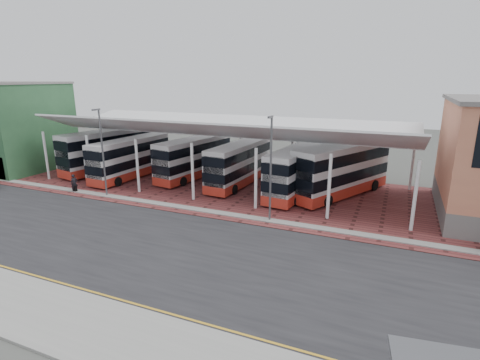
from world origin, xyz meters
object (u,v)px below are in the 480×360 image
Objects in this scene: bus_0 at (108,151)px; bus_3 at (239,164)px; bus_2 at (194,158)px; bus_4 at (298,171)px; pedestrian at (74,183)px; bus_5 at (342,170)px; bus_1 at (131,158)px.

bus_0 is 16.51m from bus_3.
bus_2 is 12.01m from bus_4.
bus_4 is 21.35m from pedestrian.
bus_4 is 0.94× the size of bus_5.
bus_3 is at bearing 2.45° from bus_2.
bus_2 is (6.36, 2.74, 0.02)m from bus_1.
bus_2 is 6.21× the size of pedestrian.
bus_0 is at bearing -151.80° from bus_5.
bus_0 is at bearing -174.36° from bus_3.
bus_1 is 0.98× the size of bus_2.
bus_3 is 16.07m from pedestrian.
bus_5 reaches higher than bus_2.
bus_1 is 0.91× the size of bus_5.
bus_5 is at bearing 12.67° from bus_0.
bus_0 reaches higher than bus_3.
bus_1 is at bearing -169.19° from bus_4.
bus_4 is at bearing 7.87° from bus_1.
bus_1 is at bearing -147.70° from bus_2.
bus_0 is 22.81m from bus_4.
bus_0 reaches higher than bus_2.
pedestrian is (3.03, -8.16, -1.50)m from bus_0.
bus_2 is at bearing -154.66° from bus_5.
bus_2 is 0.99× the size of bus_4.
bus_4 is (22.81, -0.22, -0.18)m from bus_0.
pedestrian is at bearing -151.60° from bus_4.
bus_0 is 8.84m from pedestrian.
bus_5 is at bearing 6.05° from bus_3.
bus_1 is 22.28m from bus_5.
bus_2 is 15.78m from bus_5.
bus_4 is at bearing -46.49° from pedestrian.
pedestrian is (-1.48, -6.57, -1.27)m from bus_1.
bus_1 is 6.85m from pedestrian.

